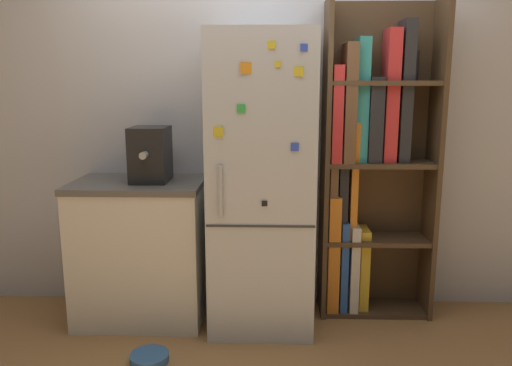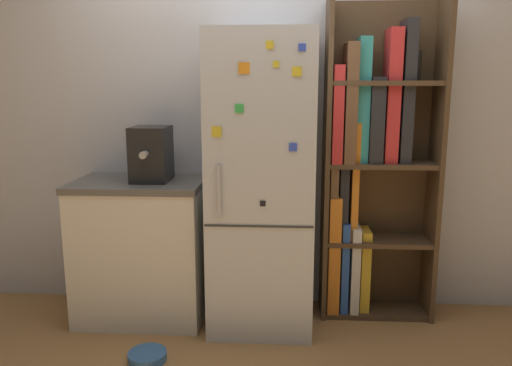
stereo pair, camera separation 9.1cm
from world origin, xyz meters
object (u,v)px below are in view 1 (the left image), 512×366
at_px(bookshelf, 366,165).
at_px(espresso_machine, 150,154).
at_px(pet_bowl, 149,357).
at_px(refrigerator, 262,183).

height_order(bookshelf, espresso_machine, bookshelf).
bearing_deg(espresso_machine, bookshelf, 6.62).
xyz_separation_m(bookshelf, espresso_machine, (-1.37, -0.16, 0.09)).
height_order(espresso_machine, pet_bowl, espresso_machine).
relative_size(refrigerator, pet_bowl, 8.37).
relative_size(bookshelf, pet_bowl, 9.32).
bearing_deg(bookshelf, pet_bowl, -151.08).
height_order(refrigerator, bookshelf, bookshelf).
bearing_deg(bookshelf, refrigerator, -164.62).
xyz_separation_m(espresso_machine, pet_bowl, (0.08, -0.55, -1.06)).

